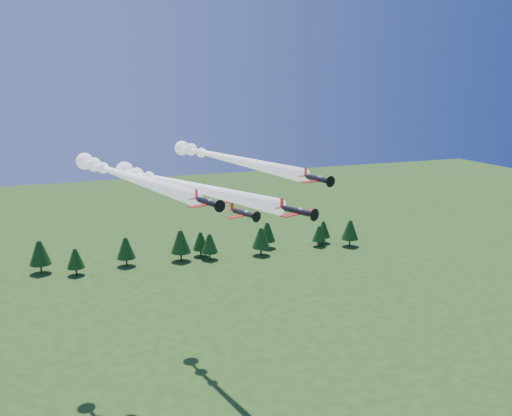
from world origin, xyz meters
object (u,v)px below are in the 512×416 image
object	(u,v)px
plane_left	(122,174)
plane_slot	(244,213)
plane_right	(223,157)
plane_lead	(176,183)

from	to	relation	value
plane_left	plane_slot	bearing A→B (deg)	-62.36
plane_slot	plane_left	bearing A→B (deg)	114.31
plane_left	plane_right	bearing A→B (deg)	7.18
plane_left	plane_slot	xyz separation A→B (m)	(17.69, -19.49, -4.93)
plane_right	plane_lead	bearing A→B (deg)	-142.34
plane_right	plane_slot	distance (m)	29.95
plane_left	plane_lead	bearing A→B (deg)	-53.00
plane_right	plane_left	bearing A→B (deg)	-169.18
plane_left	plane_slot	distance (m)	26.78
plane_left	plane_right	size ratio (longest dim) A/B	0.92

